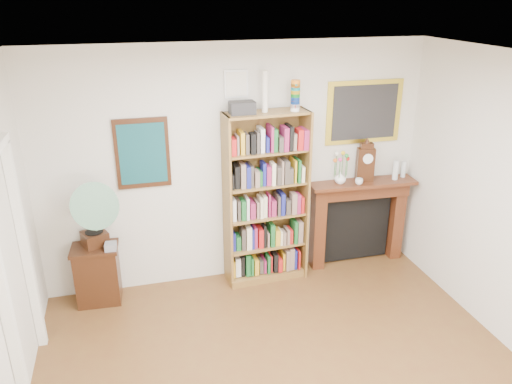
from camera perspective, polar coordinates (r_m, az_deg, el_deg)
room at (r=3.59m, az=6.92°, el=-9.80°), size 4.51×5.01×2.81m
door_casing at (r=4.61m, az=-26.10°, el=-6.46°), size 0.08×1.02×2.17m
teal_poster at (r=5.54m, az=-12.85°, el=4.31°), size 0.58×0.04×0.78m
small_picture at (r=5.51m, az=-2.29°, el=12.24°), size 0.26×0.04×0.30m
gilt_painting at (r=6.11m, az=12.26°, el=8.91°), size 0.95×0.04×0.75m
bookshelf at (r=5.75m, az=1.17°, el=0.26°), size 0.97×0.40×2.37m
side_cabinet at (r=5.92m, az=-17.63°, el=-8.95°), size 0.53×0.40×0.69m
fireplace at (r=6.45m, az=11.54°, el=-2.49°), size 1.34×0.38×1.12m
gramophone at (r=5.48m, az=-18.44°, el=-2.13°), size 0.69×0.76×0.82m
cd_stack at (r=5.63m, az=-16.28°, el=-5.98°), size 0.13×0.13×0.08m
mantel_clock at (r=6.17m, az=12.39°, el=3.27°), size 0.23×0.15×0.48m
flower_vase at (r=6.09m, az=9.60°, el=1.62°), size 0.17×0.17×0.14m
teacup at (r=6.11m, az=11.69°, el=1.18°), size 0.12×0.12×0.07m
bottle_left at (r=6.35m, az=15.66°, el=2.43°), size 0.07×0.07×0.24m
bottle_right at (r=6.48m, az=16.49°, el=2.51°), size 0.06×0.06×0.20m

